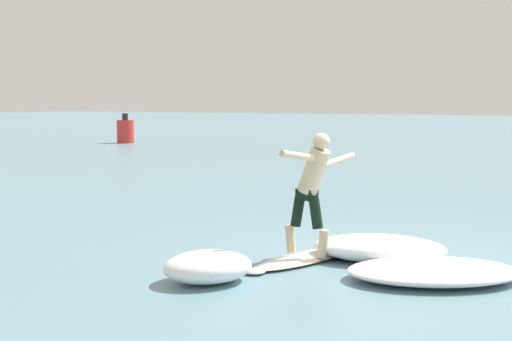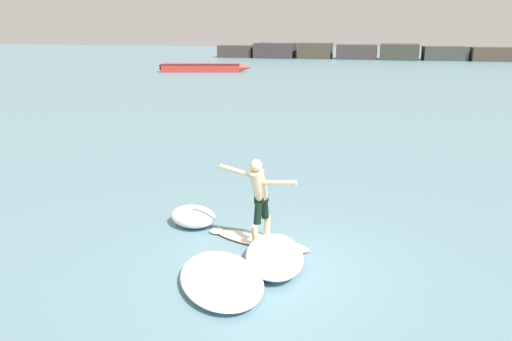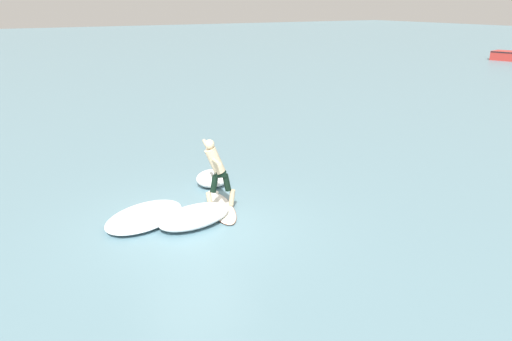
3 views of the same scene
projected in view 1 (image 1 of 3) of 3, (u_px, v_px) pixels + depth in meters
ground_plane at (380, 260)px, 10.12m from camera, size 200.00×200.00×0.00m
surfboard at (305, 258)px, 10.08m from camera, size 2.34×1.13×0.22m
surfer at (313, 183)px, 9.94m from camera, size 1.63×0.82×1.75m
channel_marker_buoy at (125, 131)px, 37.73m from camera, size 0.90×0.90×1.57m
wave_foam_at_tail at (208, 267)px, 8.89m from camera, size 1.46×1.41×0.40m
wave_foam_at_nose at (379, 248)px, 10.07m from camera, size 1.47×2.07×0.37m
wave_foam_beside at (433, 271)px, 8.98m from camera, size 2.28×2.58×0.24m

